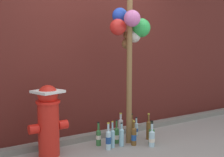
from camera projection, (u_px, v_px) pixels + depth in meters
ground_plane at (141, 157)px, 3.60m from camera, size 14.00×14.00×0.00m
building_wall at (88, 6)px, 4.48m from camera, size 10.00×0.20×3.83m
curb_strip at (102, 134)px, 4.36m from camera, size 8.00×0.12×0.08m
memorial_post at (130, 14)px, 3.95m from camera, size 0.57×0.55×2.96m
fire_hydrant at (48, 119)px, 3.60m from camera, size 0.48×0.38×0.87m
bottle_0 at (108, 139)px, 3.84m from camera, size 0.07×0.07×0.36m
bottle_1 at (152, 135)px, 4.06m from camera, size 0.08×0.08×0.32m
bottle_2 at (134, 136)px, 4.01m from camera, size 0.07×0.07×0.34m
bottle_3 at (152, 138)px, 3.96m from camera, size 0.08×0.08×0.33m
bottle_4 at (121, 129)px, 4.21m from camera, size 0.07×0.07×0.39m
bottle_5 at (132, 128)px, 4.28m from camera, size 0.08×0.08×0.37m
bottle_6 at (112, 138)px, 3.92m from camera, size 0.06×0.06×0.35m
bottle_7 at (148, 129)px, 4.26m from camera, size 0.06×0.06×0.38m
bottle_8 at (98, 137)px, 4.00m from camera, size 0.07×0.07×0.32m
bottle_9 at (136, 128)px, 4.43m from camera, size 0.06×0.06×0.28m
bottle_10 at (117, 135)px, 4.09m from camera, size 0.07×0.07×0.33m
bottle_11 at (122, 136)px, 3.97m from camera, size 0.06×0.06×0.32m
litter_1 at (74, 142)px, 4.16m from camera, size 0.15×0.15×0.01m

